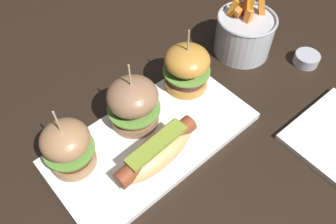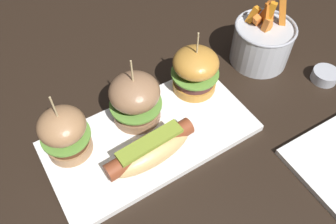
# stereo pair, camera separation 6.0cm
# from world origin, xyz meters

# --- Properties ---
(ground_plane) EXTENTS (3.00, 3.00, 0.00)m
(ground_plane) POSITION_xyz_m (0.00, 0.00, 0.00)
(ground_plane) COLOR black
(platter_main) EXTENTS (0.38, 0.19, 0.01)m
(platter_main) POSITION_xyz_m (0.00, 0.00, 0.01)
(platter_main) COLOR white
(platter_main) RESTS_ON ground
(hot_dog) EXTENTS (0.17, 0.07, 0.05)m
(hot_dog) POSITION_xyz_m (-0.02, -0.04, 0.04)
(hot_dog) COLOR tan
(hot_dog) RESTS_ON platter_main
(slider_left) EXTENTS (0.08, 0.08, 0.14)m
(slider_left) POSITION_xyz_m (-0.13, 0.05, 0.06)
(slider_left) COLOR #A0744C
(slider_left) RESTS_ON platter_main
(slider_center) EXTENTS (0.10, 0.10, 0.14)m
(slider_center) POSITION_xyz_m (-0.00, 0.05, 0.06)
(slider_center) COLOR #906849
(slider_center) RESTS_ON platter_main
(slider_right) EXTENTS (0.09, 0.09, 0.14)m
(slider_right) POSITION_xyz_m (0.13, 0.05, 0.06)
(slider_right) COLOR #BF8232
(slider_right) RESTS_ON platter_main
(fries_bucket) EXTENTS (0.13, 0.13, 0.15)m
(fries_bucket) POSITION_xyz_m (0.31, 0.06, 0.05)
(fries_bucket) COLOR #B7BABF
(fries_bucket) RESTS_ON ground
(sauce_ramekin) EXTENTS (0.05, 0.05, 0.02)m
(sauce_ramekin) POSITION_xyz_m (0.39, -0.06, 0.01)
(sauce_ramekin) COLOR #A8AAB2
(sauce_ramekin) RESTS_ON ground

